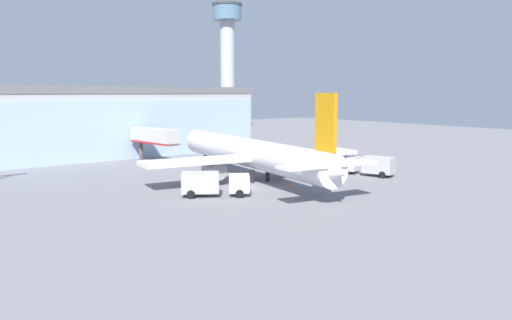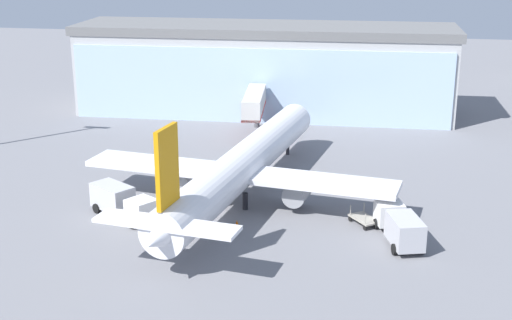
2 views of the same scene
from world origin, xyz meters
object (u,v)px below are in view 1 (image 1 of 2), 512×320
object	(u,v)px
catering_truck	(213,183)
safety_cone_nose	(288,184)
fuel_truck	(369,165)
safety_cone_wingtip	(329,168)
baggage_cart	(337,171)
control_tower	(227,54)
airplane	(252,154)
jet_bridge	(154,137)

from	to	relation	value
catering_truck	safety_cone_nose	distance (m)	10.60
fuel_truck	safety_cone_wingtip	xyz separation A→B (m)	(-0.71, 6.72, -1.19)
catering_truck	safety_cone_wingtip	xyz separation A→B (m)	(23.56, 5.46, -1.19)
catering_truck	baggage_cart	distance (m)	21.49
baggage_cart	safety_cone_nose	bearing A→B (deg)	-114.80
catering_truck	safety_cone_wingtip	distance (m)	24.22
control_tower	safety_cone_wingtip	world-z (taller)	control_tower
control_tower	airplane	bearing A→B (deg)	-122.02
safety_cone_wingtip	fuel_truck	bearing A→B (deg)	-83.98
jet_bridge	airplane	xyz separation A→B (m)	(2.84, -22.58, -0.75)
control_tower	fuel_truck	xyz separation A→B (m)	(-28.07, -75.29, -20.63)
airplane	baggage_cart	bearing A→B (deg)	-99.91
airplane	fuel_truck	size ratio (longest dim) A/B	5.15
jet_bridge	baggage_cart	xyz separation A→B (m)	(14.49, -26.49, -3.63)
baggage_cart	safety_cone_wingtip	distance (m)	4.12
control_tower	catering_truck	size ratio (longest dim) A/B	4.91
jet_bridge	safety_cone_wingtip	world-z (taller)	jet_bridge
airplane	catering_truck	world-z (taller)	airplane
fuel_truck	baggage_cart	world-z (taller)	fuel_truck
control_tower	baggage_cart	size ratio (longest dim) A/B	11.23
safety_cone_nose	safety_cone_wingtip	distance (m)	14.28
control_tower	catering_truck	xyz separation A→B (m)	(-52.35, -74.03, -20.63)
baggage_cart	safety_cone_wingtip	world-z (taller)	baggage_cart
control_tower	safety_cone_wingtip	distance (m)	77.50
airplane	baggage_cart	xyz separation A→B (m)	(11.65, -3.91, -2.88)
jet_bridge	fuel_truck	world-z (taller)	jet_bridge
fuel_truck	baggage_cart	bearing A→B (deg)	25.09
safety_cone_nose	safety_cone_wingtip	bearing A→B (deg)	24.07
jet_bridge	catering_truck	world-z (taller)	jet_bridge
control_tower	baggage_cart	xyz separation A→B (m)	(-30.97, -72.06, -21.60)
catering_truck	baggage_cart	size ratio (longest dim) A/B	2.29
airplane	safety_cone_wingtip	xyz separation A→B (m)	(13.84, -0.42, -3.11)
control_tower	safety_cone_wingtip	xyz separation A→B (m)	(-28.78, -68.57, -21.82)
airplane	catering_truck	distance (m)	11.53
fuel_truck	jet_bridge	bearing A→B (deg)	13.51
catering_truck	safety_cone_wingtip	size ratio (longest dim) A/B	13.30
jet_bridge	control_tower	world-z (taller)	control_tower
airplane	fuel_truck	xyz separation A→B (m)	(14.54, -7.14, -1.91)
catering_truck	fuel_truck	world-z (taller)	same
catering_truck	safety_cone_nose	world-z (taller)	catering_truck
catering_truck	safety_cone_wingtip	bearing A→B (deg)	46.25
jet_bridge	fuel_truck	size ratio (longest dim) A/B	1.49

